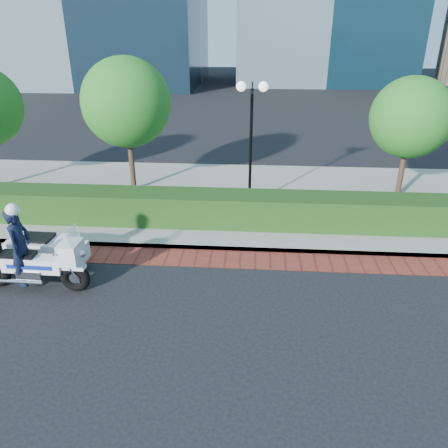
# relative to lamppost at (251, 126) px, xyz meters

# --- Properties ---
(ground) EXTENTS (120.00, 120.00, 0.00)m
(ground) POSITION_rel_lamppost_xyz_m (-1.00, -5.20, -2.96)
(ground) COLOR black
(ground) RESTS_ON ground
(brick_strip) EXTENTS (60.00, 1.00, 0.01)m
(brick_strip) POSITION_rel_lamppost_xyz_m (-1.00, -3.70, -2.95)
(brick_strip) COLOR maroon
(brick_strip) RESTS_ON ground
(sidewalk) EXTENTS (60.00, 8.00, 0.15)m
(sidewalk) POSITION_rel_lamppost_xyz_m (-1.00, 0.80, -2.88)
(sidewalk) COLOR gray
(sidewalk) RESTS_ON ground
(hedge_main) EXTENTS (18.00, 1.20, 1.00)m
(hedge_main) POSITION_rel_lamppost_xyz_m (-1.00, -1.60, -2.31)
(hedge_main) COLOR black
(hedge_main) RESTS_ON sidewalk
(lamppost) EXTENTS (1.02, 0.70, 4.21)m
(lamppost) POSITION_rel_lamppost_xyz_m (0.00, 0.00, 0.00)
(lamppost) COLOR black
(lamppost) RESTS_ON sidewalk
(tree_b) EXTENTS (3.20, 3.20, 4.89)m
(tree_b) POSITION_rel_lamppost_xyz_m (-4.50, 1.30, 0.48)
(tree_b) COLOR #332319
(tree_b) RESTS_ON sidewalk
(tree_c) EXTENTS (2.80, 2.80, 4.30)m
(tree_c) POSITION_rel_lamppost_xyz_m (5.50, 1.30, 0.09)
(tree_c) COLOR #332319
(tree_c) RESTS_ON sidewalk
(police_motorcycle) EXTENTS (2.80, 1.98, 2.27)m
(police_motorcycle) POSITION_rel_lamppost_xyz_m (-5.27, -5.11, -2.18)
(police_motorcycle) COLOR black
(police_motorcycle) RESTS_ON ground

